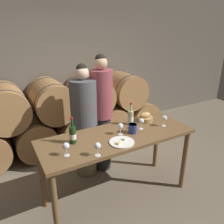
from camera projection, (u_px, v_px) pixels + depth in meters
The scene contains 16 objects.
ground_plane at pixel (117, 195), 2.96m from camera, with size 10.00×10.00×0.00m, color #726654.
stone_wall_back at pixel (59, 57), 4.21m from camera, with size 10.00×0.12×3.20m.
barrel_stack at pixel (72, 114), 4.10m from camera, with size 3.62×0.90×1.30m.
tasting_table at pixel (118, 144), 2.67m from camera, with size 1.89×0.70×0.92m.
person_left at pixel (84, 122), 3.14m from camera, with size 0.38×0.38×1.69m.
person_right at pixel (102, 114), 3.24m from camera, with size 0.32×0.32×1.80m.
wine_bottle_red at pixel (73, 135), 2.42m from camera, with size 0.08×0.08×0.31m.
wine_bottle_white at pixel (131, 117), 2.89m from camera, with size 0.08×0.08×0.30m.
blue_crock at pixel (133, 128), 2.67m from camera, with size 0.11×0.11×0.11m.
bread_basket at pixel (145, 118), 3.02m from camera, with size 0.21×0.21×0.12m.
cheese_plate at pixel (122, 142), 2.45m from camera, with size 0.28×0.28×0.04m.
wine_glass_far_left at pixel (66, 146), 2.17m from camera, with size 0.07×0.07×0.15m.
wine_glass_left at pixel (97, 146), 2.17m from camera, with size 0.07×0.07×0.15m.
wine_glass_center at pixel (120, 126), 2.61m from camera, with size 0.07×0.07×0.15m.
wine_glass_right at pixel (141, 121), 2.75m from camera, with size 0.07×0.07×0.15m.
wine_glass_far_right at pixel (164, 118), 2.84m from camera, with size 0.07×0.07×0.15m.
Camera 1 is at (-1.21, -2.02, 2.12)m, focal length 35.00 mm.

